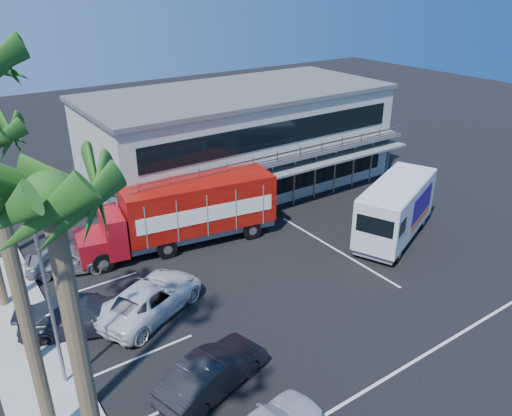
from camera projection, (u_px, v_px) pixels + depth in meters
ground at (346, 282)px, 26.32m from camera, size 120.00×120.00×0.00m
building at (239, 138)px, 37.50m from camera, size 22.40×12.00×7.30m
curb_strip at (18, 324)px, 23.03m from camera, size 3.00×32.00×0.16m
palm_a at (55, 224)px, 9.96m from camera, size 2.80×2.80×11.75m
light_pole_near at (46, 288)px, 17.85m from camera, size 0.50×0.25×8.09m
red_truck at (186, 211)px, 29.39m from camera, size 11.88×4.42×3.91m
white_van at (396, 209)px, 30.03m from camera, size 7.91×5.31×3.67m
parked_car_b at (213, 372)px, 19.22m from camera, size 5.11×2.96×1.59m
parked_car_c at (150, 298)px, 23.64m from camera, size 6.38×4.82×1.61m
parked_car_d at (83, 314)px, 22.52m from camera, size 5.97×4.10×1.60m
parked_car_e at (68, 259)px, 27.02m from camera, size 4.69×3.06×1.48m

